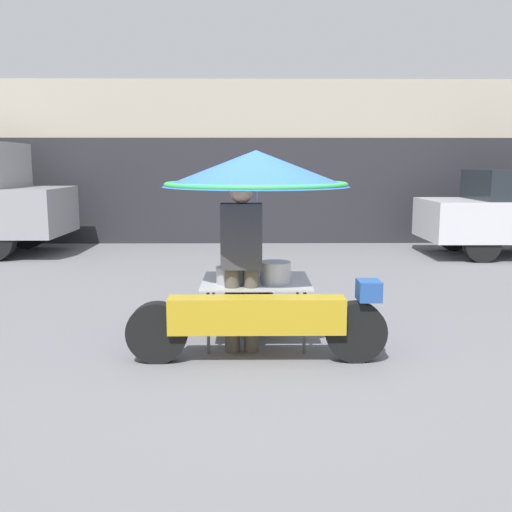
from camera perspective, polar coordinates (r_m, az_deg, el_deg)
name	(u,v)px	position (r m, az deg, el deg)	size (l,w,h in m)	color
ground_plane	(264,358)	(5.32, 0.82, -10.16)	(36.00, 36.00, 0.00)	slate
shopfront_building	(255,163)	(13.69, -0.10, 9.27)	(28.00, 2.06, 3.57)	#B2A893
vendor_motorcycle_cart	(257,197)	(5.47, 0.06, 5.97)	(2.33, 1.81, 1.89)	black
vendor_person	(242,257)	(5.28, -1.46, -0.10)	(0.38, 0.22, 1.62)	#4C473D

